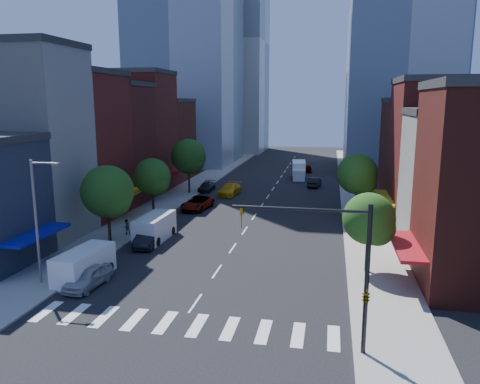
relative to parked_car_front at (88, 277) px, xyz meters
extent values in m
plane|color=black|center=(8.36, -1.21, -0.76)|extent=(220.00, 220.00, 0.00)
cube|color=gray|center=(-4.14, 38.79, -0.69)|extent=(5.00, 120.00, 0.15)
cube|color=gray|center=(20.86, 38.79, -0.69)|extent=(5.00, 120.00, 0.15)
cube|color=silver|center=(8.36, -4.21, -0.76)|extent=(19.00, 3.00, 0.01)
cube|color=#B6B2A8|center=(-12.64, 10.79, 8.24)|extent=(12.00, 8.00, 18.00)
cube|color=maroon|center=(-12.64, 19.29, 7.24)|extent=(12.00, 9.00, 16.00)
cube|color=#511A14|center=(-12.64, 27.79, 6.74)|extent=(12.00, 8.00, 15.00)
cube|color=maroon|center=(-12.64, 36.29, 7.74)|extent=(12.00, 9.00, 17.00)
cube|color=#511A14|center=(-12.64, 45.79, 5.74)|extent=(12.00, 10.00, 13.00)
cube|color=#B6B2A8|center=(29.36, 13.79, 5.24)|extent=(12.00, 8.00, 12.00)
cube|color=maroon|center=(29.36, 22.79, 6.74)|extent=(12.00, 10.00, 15.00)
cube|color=#511A14|center=(29.36, 32.79, 5.74)|extent=(12.00, 10.00, 13.00)
cube|color=#9EA5AD|center=(28.36, 60.79, 29.24)|extent=(18.00, 20.00, 60.00)
cube|color=#9EA5AD|center=(-9.64, 93.79, 27.24)|extent=(18.00, 18.00, 56.00)
cylinder|color=black|center=(18.86, -5.71, 3.39)|extent=(0.24, 0.24, 8.00)
cylinder|color=black|center=(15.36, -5.71, 6.99)|extent=(7.00, 0.16, 0.16)
imported|color=gold|center=(12.36, -5.71, 6.39)|extent=(0.22, 0.18, 1.10)
imported|color=gold|center=(18.86, -5.71, 2.59)|extent=(0.48, 2.24, 0.90)
cylinder|color=slate|center=(-3.64, -0.21, 3.89)|extent=(0.20, 0.20, 9.00)
cylinder|color=slate|center=(-2.64, -0.21, 8.19)|extent=(2.00, 0.14, 0.14)
cube|color=slate|center=(-1.74, -0.21, 8.14)|extent=(0.50, 0.25, 0.18)
cylinder|color=black|center=(-3.14, 9.79, 1.35)|extent=(0.28, 0.28, 3.92)
sphere|color=#194513|center=(-3.14, 9.79, 4.29)|extent=(4.80, 4.80, 4.80)
sphere|color=#194513|center=(-2.54, 9.49, 3.59)|extent=(3.36, 3.36, 3.36)
cylinder|color=black|center=(-3.14, 20.79, 1.21)|extent=(0.28, 0.28, 3.64)
sphere|color=#194513|center=(-3.14, 20.79, 3.94)|extent=(4.20, 4.20, 4.20)
sphere|color=#194513|center=(-2.54, 20.49, 3.29)|extent=(2.94, 2.94, 2.94)
cylinder|color=black|center=(-3.14, 34.79, 1.49)|extent=(0.28, 0.28, 4.20)
sphere|color=#194513|center=(-3.14, 34.79, 4.64)|extent=(5.00, 5.00, 5.00)
sphere|color=#194513|center=(-2.54, 34.49, 3.89)|extent=(3.50, 3.50, 3.50)
cylinder|color=black|center=(19.86, 6.79, 1.07)|extent=(0.28, 0.28, 3.36)
sphere|color=#194513|center=(19.86, 6.79, 3.59)|extent=(4.00, 4.00, 4.00)
sphere|color=#194513|center=(20.46, 6.49, 2.99)|extent=(2.80, 2.80, 2.80)
cylinder|color=black|center=(19.86, 24.79, 1.35)|extent=(0.28, 0.28, 3.92)
sphere|color=#194513|center=(19.86, 24.79, 4.29)|extent=(4.60, 4.60, 4.60)
sphere|color=#194513|center=(20.46, 24.49, 3.59)|extent=(3.22, 3.22, 3.22)
imported|color=#A5A5A9|center=(0.00, 0.00, 0.00)|extent=(2.15, 4.61, 1.53)
imported|color=black|center=(0.48, 10.23, 0.06)|extent=(2.31, 5.19, 1.65)
imported|color=#999999|center=(0.86, 25.17, 0.03)|extent=(3.32, 6.00, 1.59)
imported|color=black|center=(-1.14, 37.09, -0.10)|extent=(1.91, 4.60, 1.33)
cube|color=white|center=(-1.02, 1.32, 0.37)|extent=(2.66, 5.57, 2.26)
cube|color=black|center=(-1.21, -0.72, 0.69)|extent=(2.09, 1.26, 0.97)
cylinder|color=black|center=(-2.16, -0.41, -0.39)|extent=(0.35, 0.84, 0.82)
cylinder|color=black|center=(-0.22, -0.60, -0.39)|extent=(0.35, 0.84, 0.82)
cylinder|color=black|center=(-1.81, 3.24, -0.39)|extent=(0.35, 0.84, 0.82)
cylinder|color=black|center=(0.12, 3.05, -0.39)|extent=(0.35, 0.84, 0.82)
cube|color=silver|center=(0.42, 12.10, 0.42)|extent=(2.45, 5.73, 2.38)
cube|color=black|center=(0.34, 9.95, 0.76)|extent=(2.13, 1.20, 1.02)
cylinder|color=black|center=(-0.67, 10.21, -0.37)|extent=(0.31, 0.87, 0.86)
cylinder|color=black|center=(1.37, 10.14, -0.37)|extent=(0.31, 0.87, 0.86)
cylinder|color=black|center=(-0.54, 14.05, -0.37)|extent=(0.31, 0.87, 0.86)
cylinder|color=black|center=(1.50, 13.99, -0.37)|extent=(0.31, 0.87, 0.86)
imported|color=#DEA30B|center=(2.89, 34.77, 0.04)|extent=(2.69, 5.72, 1.61)
imported|color=black|center=(14.49, 43.53, -0.01)|extent=(2.20, 4.76, 1.51)
imported|color=#999999|center=(12.58, 59.05, -0.10)|extent=(1.80, 4.01, 1.34)
cube|color=white|center=(11.48, 51.68, 0.69)|extent=(2.64, 6.08, 2.92)
cube|color=white|center=(11.75, 48.22, 0.24)|extent=(2.13, 1.79, 1.82)
cylinder|color=black|center=(10.69, 48.87, -0.35)|extent=(0.34, 0.84, 0.82)
cylinder|color=black|center=(12.69, 49.03, -0.35)|extent=(0.34, 0.84, 0.82)
cylinder|color=black|center=(10.37, 52.96, -0.35)|extent=(0.34, 0.84, 0.82)
cylinder|color=black|center=(12.37, 53.12, -0.35)|extent=(0.34, 0.84, 0.82)
imported|color=#999999|center=(-2.14, 4.76, 0.23)|extent=(0.51, 0.68, 1.69)
imported|color=#999999|center=(-2.86, 12.77, 0.15)|extent=(0.89, 0.94, 1.53)
camera|label=1|loc=(16.81, -29.09, 12.40)|focal=35.00mm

